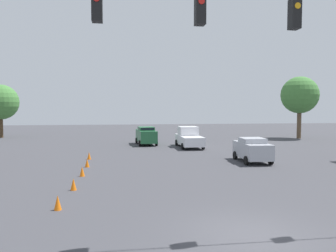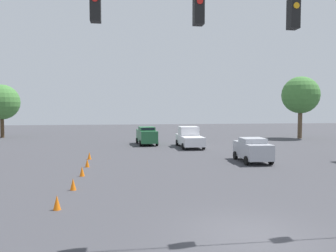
{
  "view_description": "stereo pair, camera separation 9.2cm",
  "coord_description": "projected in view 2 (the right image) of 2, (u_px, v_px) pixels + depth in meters",
  "views": [
    {
      "loc": [
        4.07,
        9.88,
        4.13
      ],
      "look_at": [
        0.98,
        -12.17,
        2.87
      ],
      "focal_mm": 35.0,
      "sensor_mm": 36.0,
      "label": 1
    },
    {
      "loc": [
        3.98,
        9.89,
        4.13
      ],
      "look_at": [
        0.98,
        -12.17,
        2.87
      ],
      "focal_mm": 35.0,
      "sensor_mm": 36.0,
      "label": 2
    }
  ],
  "objects": [
    {
      "name": "traffic_cone_nearest",
      "position": [
        57.0,
        202.0,
        13.19
      ],
      "size": [
        0.3,
        0.3,
        0.6
      ],
      "primitive_type": "cone",
      "color": "orange",
      "rests_on": "ground_plane"
    },
    {
      "name": "traffic_cone_fifth",
      "position": [
        89.0,
        156.0,
        26.03
      ],
      "size": [
        0.3,
        0.3,
        0.6
      ],
      "primitive_type": "cone",
      "color": "orange",
      "rests_on": "ground_plane"
    },
    {
      "name": "overhead_signal_span",
      "position": [
        244.0,
        64.0,
        10.65
      ],
      "size": [
        23.5,
        0.38,
        8.91
      ],
      "color": "#4C473D",
      "rests_on": "ground_plane"
    },
    {
      "name": "traffic_cone_fourth",
      "position": [
        87.0,
        163.0,
        22.68
      ],
      "size": [
        0.3,
        0.3,
        0.6
      ],
      "primitive_type": "cone",
      "color": "orange",
      "rests_on": "ground_plane"
    },
    {
      "name": "traffic_cone_second",
      "position": [
        73.0,
        184.0,
        16.35
      ],
      "size": [
        0.3,
        0.3,
        0.6
      ],
      "primitive_type": "cone",
      "color": "orange",
      "rests_on": "ground_plane"
    },
    {
      "name": "sedan_silver_oncoming_far",
      "position": [
        252.0,
        149.0,
        24.8
      ],
      "size": [
        2.15,
        4.0,
        1.83
      ],
      "color": "#A8AAB2",
      "rests_on": "ground_plane"
    },
    {
      "name": "sedan_green_withflow_deep",
      "position": [
        147.0,
        135.0,
        36.4
      ],
      "size": [
        2.29,
        4.64,
        1.97
      ],
      "color": "#236038",
      "rests_on": "ground_plane"
    },
    {
      "name": "traffic_cone_third",
      "position": [
        82.0,
        171.0,
        19.64
      ],
      "size": [
        0.3,
        0.3,
        0.6
      ],
      "primitive_type": "cone",
      "color": "orange",
      "rests_on": "ground_plane"
    },
    {
      "name": "tree_horizon_left",
      "position": [
        301.0,
        95.0,
        43.37
      ],
      "size": [
        4.89,
        4.89,
        8.24
      ],
      "color": "brown",
      "rests_on": "ground_plane"
    },
    {
      "name": "pickup_truck_white_oncoming_deep",
      "position": [
        189.0,
        138.0,
        34.06
      ],
      "size": [
        2.29,
        5.59,
        2.12
      ],
      "color": "silver",
      "rests_on": "ground_plane"
    },
    {
      "name": "ground_plane",
      "position": [
        249.0,
        235.0,
        10.56
      ],
      "size": [
        140.0,
        140.0,
        0.0
      ],
      "primitive_type": "plane",
      "color": "#3D3D42"
    },
    {
      "name": "tree_horizon_right",
      "position": [
        2.0,
        102.0,
        44.62
      ],
      "size": [
        4.78,
        4.78,
        7.27
      ],
      "color": "#4C3823",
      "rests_on": "ground_plane"
    }
  ]
}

